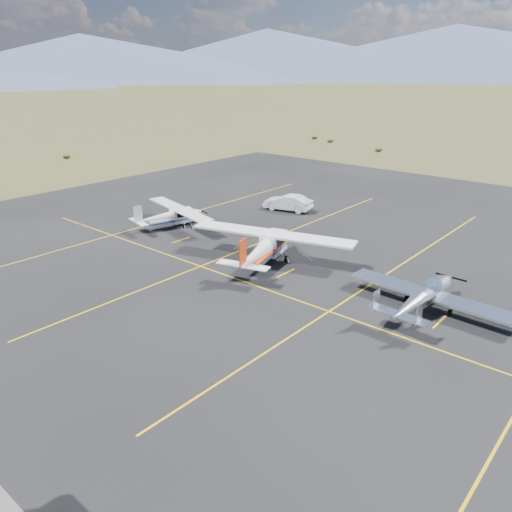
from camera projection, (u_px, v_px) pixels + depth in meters
ground at (405, 288)px, 32.65m from camera, size 1600.00×1600.00×0.00m
apron at (316, 263)px, 36.88m from camera, size 72.00×72.00×0.02m
aircraft_low_wing at (425, 296)px, 29.16m from camera, size 7.35×10.26×2.23m
aircraft_cessna at (266, 247)px, 36.07m from camera, size 8.38×12.42×3.16m
aircraft_plain at (170, 216)px, 44.57m from camera, size 6.34×9.79×2.48m
sedan at (288, 203)px, 49.95m from camera, size 2.82×5.12×1.60m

